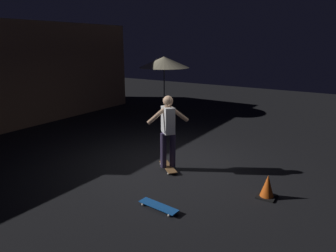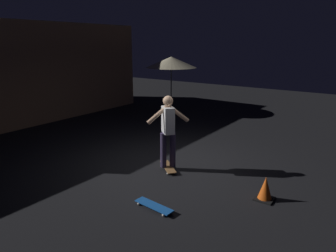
{
  "view_description": "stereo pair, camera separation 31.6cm",
  "coord_description": "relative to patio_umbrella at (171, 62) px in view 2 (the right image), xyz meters",
  "views": [
    {
      "loc": [
        -5.85,
        -3.76,
        2.88
      ],
      "look_at": [
        -0.18,
        -0.12,
        1.05
      ],
      "focal_mm": 33.12,
      "sensor_mm": 36.0,
      "label": 1
    },
    {
      "loc": [
        -5.67,
        -4.02,
        2.88
      ],
      "look_at": [
        -0.18,
        -0.12,
        1.05
      ],
      "focal_mm": 33.12,
      "sensor_mm": 36.0,
      "label": 2
    }
  ],
  "objects": [
    {
      "name": "ground_plane",
      "position": [
        -5.06,
        -3.45,
        -2.07
      ],
      "size": [
        28.0,
        28.0,
        0.0
      ],
      "primitive_type": "plane",
      "color": "black"
    },
    {
      "name": "low_building",
      "position": [
        -4.37,
        4.51,
        -0.28
      ],
      "size": [
        9.5,
        4.0,
        3.59
      ],
      "color": "#AD7F56",
      "rests_on": "ground_plane"
    },
    {
      "name": "patio_umbrella",
      "position": [
        0.0,
        0.0,
        0.0
      ],
      "size": [
        2.1,
        2.1,
        2.3
      ],
      "color": "slate",
      "rests_on": "ground_plane"
    },
    {
      "name": "skateboard_ridden",
      "position": [
        -5.24,
        -3.57,
        -2.02
      ],
      "size": [
        0.65,
        0.73,
        0.07
      ],
      "color": "olive",
      "rests_on": "ground_plane"
    },
    {
      "name": "skateboard_spare",
      "position": [
        -6.84,
        -4.4,
        -2.02
      ],
      "size": [
        0.27,
        0.79,
        0.07
      ],
      "color": "#1959B2",
      "rests_on": "ground_plane"
    },
    {
      "name": "skater",
      "position": [
        -5.24,
        -3.57,
        -1.04
      ],
      "size": [
        0.81,
        0.7,
        1.67
      ],
      "color": "#382D4C",
      "rests_on": "skateboard_ridden"
    },
    {
      "name": "traffic_cone",
      "position": [
        -5.37,
        -5.89,
        -1.86
      ],
      "size": [
        0.34,
        0.34,
        0.46
      ],
      "color": "black",
      "rests_on": "ground_plane"
    }
  ]
}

